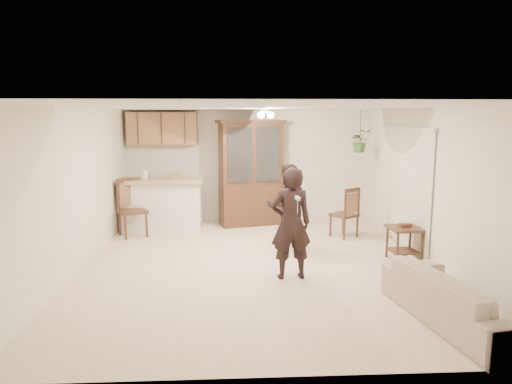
{
  "coord_description": "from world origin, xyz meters",
  "views": [
    {
      "loc": [
        -0.37,
        -7.07,
        2.36
      ],
      "look_at": [
        0.01,
        0.4,
        1.12
      ],
      "focal_mm": 32.0,
      "sensor_mm": 36.0,
      "label": 1
    }
  ],
  "objects_px": {
    "chair_hutch_left": "(248,211)",
    "sofa": "(458,292)",
    "chair_bar": "(133,220)",
    "side_table": "(404,243)",
    "child": "(287,212)",
    "adult": "(291,218)",
    "chair_hutch_right": "(344,223)",
    "china_hutch": "(251,174)"
  },
  "relations": [
    {
      "from": "chair_hutch_left",
      "to": "sofa",
      "type": "bearing_deg",
      "value": -49.39
    },
    {
      "from": "chair_bar",
      "to": "side_table",
      "type": "bearing_deg",
      "value": -48.82
    },
    {
      "from": "child",
      "to": "chair_hutch_left",
      "type": "height_order",
      "value": "child"
    },
    {
      "from": "sofa",
      "to": "chair_bar",
      "type": "relative_size",
      "value": 1.64
    },
    {
      "from": "adult",
      "to": "chair_hutch_right",
      "type": "bearing_deg",
      "value": -126.6
    },
    {
      "from": "sofa",
      "to": "side_table",
      "type": "relative_size",
      "value": 3.0
    },
    {
      "from": "side_table",
      "to": "chair_hutch_left",
      "type": "relative_size",
      "value": 0.65
    },
    {
      "from": "chair_bar",
      "to": "child",
      "type": "bearing_deg",
      "value": -47.3
    },
    {
      "from": "side_table",
      "to": "adult",
      "type": "bearing_deg",
      "value": -159.7
    },
    {
      "from": "child",
      "to": "side_table",
      "type": "xyz_separation_m",
      "value": [
        1.86,
        -0.78,
        -0.38
      ]
    },
    {
      "from": "child",
      "to": "side_table",
      "type": "distance_m",
      "value": 2.05
    },
    {
      "from": "side_table",
      "to": "sofa",
      "type": "bearing_deg",
      "value": -96.17
    },
    {
      "from": "child",
      "to": "sofa",
      "type": "bearing_deg",
      "value": 109.54
    },
    {
      "from": "sofa",
      "to": "chair_hutch_right",
      "type": "distance_m",
      "value": 3.85
    },
    {
      "from": "side_table",
      "to": "chair_bar",
      "type": "distance_m",
      "value": 5.13
    },
    {
      "from": "china_hutch",
      "to": "child",
      "type": "bearing_deg",
      "value": -87.74
    },
    {
      "from": "chair_hutch_left",
      "to": "side_table",
      "type": "bearing_deg",
      "value": -31.8
    },
    {
      "from": "adult",
      "to": "chair_hutch_left",
      "type": "xyz_separation_m",
      "value": [
        -0.51,
        3.6,
        -0.63
      ]
    },
    {
      "from": "sofa",
      "to": "china_hutch",
      "type": "bearing_deg",
      "value": 13.3
    },
    {
      "from": "adult",
      "to": "china_hutch",
      "type": "bearing_deg",
      "value": -88.32
    },
    {
      "from": "china_hutch",
      "to": "chair_bar",
      "type": "xyz_separation_m",
      "value": [
        -2.38,
        -0.9,
        -0.81
      ]
    },
    {
      "from": "side_table",
      "to": "child",
      "type": "bearing_deg",
      "value": 157.22
    },
    {
      "from": "child",
      "to": "chair_bar",
      "type": "distance_m",
      "value": 3.14
    },
    {
      "from": "child",
      "to": "chair_hutch_right",
      "type": "distance_m",
      "value": 1.48
    },
    {
      "from": "sofa",
      "to": "chair_bar",
      "type": "distance_m",
      "value": 6.13
    },
    {
      "from": "china_hutch",
      "to": "chair_hutch_left",
      "type": "xyz_separation_m",
      "value": [
        -0.06,
        0.17,
        -0.85
      ]
    },
    {
      "from": "chair_bar",
      "to": "chair_hutch_right",
      "type": "relative_size",
      "value": 1.14
    },
    {
      "from": "child",
      "to": "chair_hutch_left",
      "type": "xyz_separation_m",
      "value": [
        -0.63,
        2.08,
        -0.4
      ]
    },
    {
      "from": "chair_bar",
      "to": "chair_hutch_right",
      "type": "distance_m",
      "value": 4.18
    },
    {
      "from": "adult",
      "to": "chair_bar",
      "type": "xyz_separation_m",
      "value": [
        -2.83,
        2.52,
        -0.58
      ]
    },
    {
      "from": "sofa",
      "to": "adult",
      "type": "height_order",
      "value": "adult"
    },
    {
      "from": "adult",
      "to": "sofa",
      "type": "bearing_deg",
      "value": 131.89
    },
    {
      "from": "adult",
      "to": "chair_hutch_left",
      "type": "relative_size",
      "value": 1.86
    },
    {
      "from": "sofa",
      "to": "chair_hutch_left",
      "type": "relative_size",
      "value": 1.94
    },
    {
      "from": "adult",
      "to": "china_hutch",
      "type": "relative_size",
      "value": 0.79
    },
    {
      "from": "sofa",
      "to": "child",
      "type": "height_order",
      "value": "child"
    },
    {
      "from": "sofa",
      "to": "child",
      "type": "xyz_separation_m",
      "value": [
        -1.61,
        3.09,
        0.31
      ]
    },
    {
      "from": "child",
      "to": "chair_bar",
      "type": "height_order",
      "value": "child"
    },
    {
      "from": "child",
      "to": "side_table",
      "type": "height_order",
      "value": "child"
    },
    {
      "from": "sofa",
      "to": "china_hutch",
      "type": "height_order",
      "value": "china_hutch"
    },
    {
      "from": "chair_bar",
      "to": "chair_hutch_left",
      "type": "height_order",
      "value": "chair_bar"
    },
    {
      "from": "china_hutch",
      "to": "side_table",
      "type": "relative_size",
      "value": 3.65
    }
  ]
}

